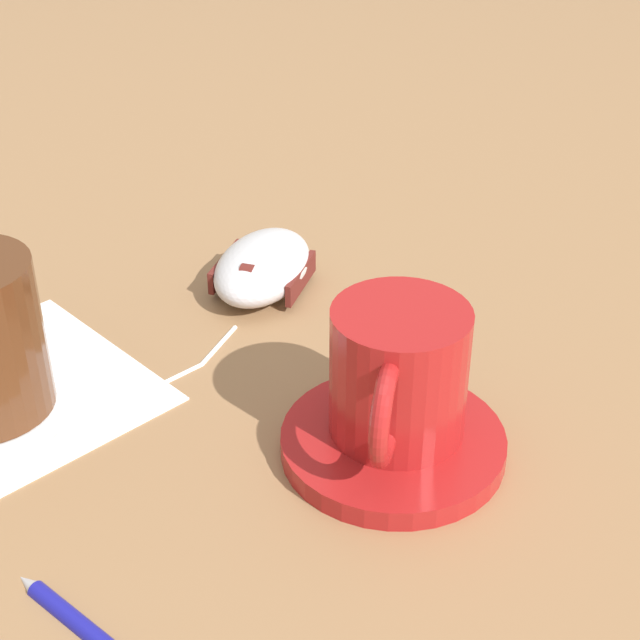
# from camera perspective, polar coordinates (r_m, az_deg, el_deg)

# --- Properties ---
(ground_plane) EXTENTS (3.00, 3.00, 0.00)m
(ground_plane) POSITION_cam_1_polar(r_m,az_deg,el_deg) (0.57, -10.12, -6.18)
(ground_plane) COLOR olive
(saucer) EXTENTS (0.12, 0.12, 0.01)m
(saucer) POSITION_cam_1_polar(r_m,az_deg,el_deg) (0.54, 4.26, -7.17)
(saucer) COLOR maroon
(saucer) RESTS_ON ground
(coffee_cup) EXTENTS (0.10, 0.08, 0.07)m
(coffee_cup) POSITION_cam_1_polar(r_m,az_deg,el_deg) (0.52, 4.56, -3.17)
(coffee_cup) COLOR maroon
(coffee_cup) RESTS_ON saucer
(computer_mouse) EXTENTS (0.12, 0.11, 0.04)m
(computer_mouse) POSITION_cam_1_polar(r_m,az_deg,el_deg) (0.68, -3.36, 3.11)
(computer_mouse) COLOR silver
(computer_mouse) RESTS_ON ground
(napkin_under_glass) EXTENTS (0.17, 0.17, 0.00)m
(napkin_under_glass) POSITION_cam_1_polar(r_m,az_deg,el_deg) (0.61, -17.96, -4.22)
(napkin_under_glass) COLOR white
(napkin_under_glass) RESTS_ON ground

